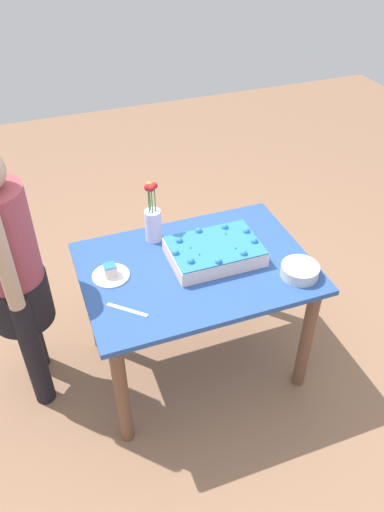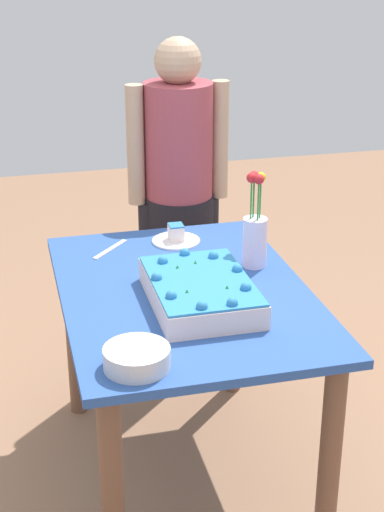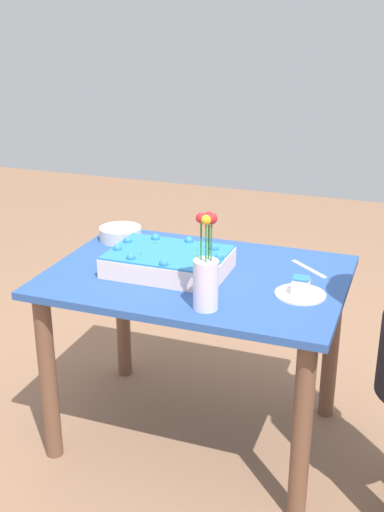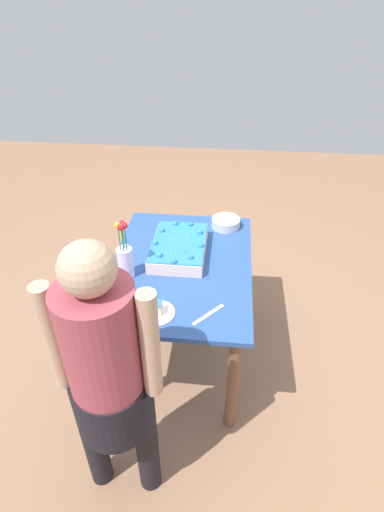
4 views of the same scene
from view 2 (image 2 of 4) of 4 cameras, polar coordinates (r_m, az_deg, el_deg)
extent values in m
plane|color=#936A4F|center=(3.09, -0.50, -15.42)|extent=(8.00, 8.00, 0.00)
cube|color=#2C529B|center=(2.68, -0.56, -2.75)|extent=(1.18, 0.83, 0.03)
cylinder|color=brown|center=(2.57, 9.98, -14.53)|extent=(0.07, 0.07, 0.74)
cylinder|color=brown|center=(3.38, 3.07, -4.30)|extent=(0.07, 0.07, 0.74)
cylinder|color=brown|center=(2.41, -5.80, -17.10)|extent=(0.07, 0.07, 0.74)
cylinder|color=brown|center=(3.26, -8.56, -5.60)|extent=(0.07, 0.07, 0.74)
cube|color=#FCD8CB|center=(2.57, 0.61, -2.65)|extent=(0.47, 0.32, 0.08)
cube|color=#2D7FC0|center=(2.55, 0.61, -1.78)|extent=(0.46, 0.32, 0.01)
sphere|color=#2D7FC0|center=(2.73, -0.52, 0.22)|extent=(0.04, 0.04, 0.04)
sphere|color=#2D7FC0|center=(2.67, -2.14, -0.37)|extent=(0.04, 0.04, 0.04)
sphere|color=#2D7FC0|center=(2.55, -2.59, -1.57)|extent=(0.04, 0.04, 0.04)
sphere|color=#2D7FC0|center=(2.42, -1.51, -2.91)|extent=(0.04, 0.04, 0.04)
sphere|color=#2D7FC0|center=(2.36, 0.72, -3.69)|extent=(0.04, 0.04, 0.04)
sphere|color=#2D7FC0|center=(2.38, 2.95, -3.44)|extent=(0.04, 0.04, 0.04)
sphere|color=#2D7FC0|center=(2.48, 3.94, -2.31)|extent=(0.04, 0.04, 0.04)
sphere|color=#2D7FC0|center=(2.61, 3.32, -0.96)|extent=(0.04, 0.04, 0.04)
sphere|color=#2D7FC0|center=(2.71, 1.57, 0.00)|extent=(0.04, 0.04, 0.04)
cone|color=#2D8438|center=(2.48, 2.57, -2.33)|extent=(0.02, 0.02, 0.02)
cone|color=#2D8438|center=(2.45, -0.36, -2.63)|extent=(0.02, 0.02, 0.02)
cone|color=#2D8438|center=(2.63, -1.06, -0.84)|extent=(0.02, 0.02, 0.02)
cone|color=#2D8438|center=(2.66, 0.26, -0.50)|extent=(0.02, 0.02, 0.02)
cylinder|color=white|center=(3.07, -1.17, 1.11)|extent=(0.19, 0.19, 0.01)
cube|color=#FDE2D3|center=(3.06, -1.17, 1.68)|extent=(0.06, 0.06, 0.06)
cube|color=teal|center=(3.05, -1.18, 2.25)|extent=(0.06, 0.06, 0.01)
cube|color=silver|center=(3.01, -5.97, 0.50)|extent=(0.17, 0.16, 0.00)
cylinder|color=white|center=(2.84, 4.58, 1.00)|extent=(0.09, 0.09, 0.18)
cylinder|color=#2D8438|center=(2.79, 4.50, 4.31)|extent=(0.01, 0.01, 0.15)
sphere|color=red|center=(2.77, 4.55, 5.79)|extent=(0.04, 0.04, 0.04)
cylinder|color=#2D8438|center=(2.77, 4.32, 4.20)|extent=(0.01, 0.01, 0.15)
sphere|color=red|center=(2.75, 4.37, 5.69)|extent=(0.04, 0.04, 0.04)
cylinder|color=#2D8438|center=(2.76, 4.84, 4.09)|extent=(0.01, 0.01, 0.15)
sphere|color=red|center=(2.74, 4.89, 5.59)|extent=(0.04, 0.04, 0.04)
cylinder|color=#2D8438|center=(2.79, 4.99, 4.26)|extent=(0.01, 0.01, 0.15)
sphere|color=gold|center=(2.76, 5.04, 5.75)|extent=(0.03, 0.03, 0.03)
cylinder|color=silver|center=(2.22, -4.04, -7.40)|extent=(0.19, 0.19, 0.06)
cylinder|color=black|center=(3.63, -2.93, -1.86)|extent=(0.11, 0.11, 0.78)
cylinder|color=black|center=(3.69, 1.04, -1.44)|extent=(0.11, 0.11, 0.78)
cylinder|color=black|center=(3.55, -0.96, 2.31)|extent=(0.31, 0.31, 0.28)
cylinder|color=#9E404A|center=(3.44, -1.00, 8.24)|extent=(0.30, 0.30, 0.52)
sphere|color=tan|center=(3.36, -1.04, 14.01)|extent=(0.20, 0.20, 0.20)
cylinder|color=tan|center=(3.40, -4.12, 8.02)|extent=(0.08, 0.08, 0.52)
cylinder|color=tan|center=(3.48, 2.05, 8.43)|extent=(0.08, 0.08, 0.52)
camera|label=1|loc=(3.34, -41.53, 26.51)|focal=35.00mm
camera|label=3|loc=(4.21, 29.13, 18.19)|focal=45.00mm
camera|label=4|loc=(4.25, -11.18, 26.25)|focal=28.00mm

